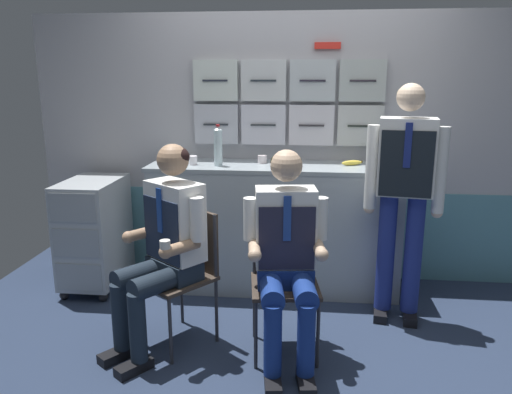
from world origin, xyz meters
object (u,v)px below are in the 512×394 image
paper_cup_blue (193,160)px  folding_chair_right (284,267)px  service_trolley (94,231)px  crew_member_left (165,240)px  water_bottle_blue_cap (218,146)px  folding_chair_left (187,261)px  crew_member_standing (404,186)px  snack_banana (352,163)px  crew_member_right (286,249)px

paper_cup_blue → folding_chair_right: bearing=-48.0°
service_trolley → paper_cup_blue: 0.98m
crew_member_left → paper_cup_blue: size_ratio=18.60×
water_bottle_blue_cap → folding_chair_left: bearing=-95.2°
folding_chair_right → service_trolley: bearing=154.5°
crew_member_left → water_bottle_blue_cap: bearing=79.4°
crew_member_standing → snack_banana: (-0.31, 0.48, 0.07)m
service_trolley → crew_member_left: crew_member_left is taller
service_trolley → folding_chair_right: size_ratio=1.03×
folding_chair_left → crew_member_right: (0.64, -0.18, 0.17)m
snack_banana → water_bottle_blue_cap: bearing=-173.3°
folding_chair_left → folding_chair_right: 0.62m
snack_banana → folding_chair_left: bearing=-140.3°
folding_chair_left → folding_chair_right: size_ratio=1.00×
service_trolley → crew_member_standing: crew_member_standing is taller
crew_member_right → paper_cup_blue: crew_member_right is taller
crew_member_standing → water_bottle_blue_cap: 1.38m
service_trolley → folding_chair_left: size_ratio=1.03×
crew_member_right → crew_member_left: bearing=175.5°
water_bottle_blue_cap → paper_cup_blue: water_bottle_blue_cap is taller
water_bottle_blue_cap → snack_banana: 1.03m
folding_chair_right → water_bottle_blue_cap: water_bottle_blue_cap is taller
folding_chair_right → water_bottle_blue_cap: size_ratio=2.70×
folding_chair_right → crew_member_standing: bearing=29.6°
water_bottle_blue_cap → paper_cup_blue: 0.23m
snack_banana → folding_chair_right: bearing=-116.8°
crew_member_left → crew_member_right: size_ratio=1.01×
crew_member_left → folding_chair_right: crew_member_left is taller
folding_chair_right → paper_cup_blue: paper_cup_blue is taller
folding_chair_right → paper_cup_blue: bearing=132.0°
paper_cup_blue → crew_member_right: bearing=-52.2°
crew_member_left → water_bottle_blue_cap: (0.17, 0.91, 0.44)m
paper_cup_blue → snack_banana: paper_cup_blue is taller
service_trolley → water_bottle_blue_cap: (1.00, 0.07, 0.68)m
service_trolley → snack_banana: bearing=5.4°
crew_member_left → snack_banana: crew_member_left is taller
folding_chair_left → crew_member_left: (-0.10, -0.13, 0.18)m
snack_banana → paper_cup_blue: bearing=-175.4°
snack_banana → crew_member_right: bearing=-112.4°
folding_chair_left → crew_member_left: bearing=-127.8°
folding_chair_left → folding_chair_right: bearing=-2.3°
crew_member_standing → crew_member_right: bearing=-141.5°
service_trolley → crew_member_right: (1.56, -0.89, 0.22)m
paper_cup_blue → water_bottle_blue_cap: bearing=-5.7°
crew_member_right → water_bottle_blue_cap: 1.21m
crew_member_left → paper_cup_blue: crew_member_left is taller
folding_chair_left → paper_cup_blue: bearing=99.1°
water_bottle_blue_cap → snack_banana: (1.01, 0.12, -0.13)m
crew_member_left → crew_member_standing: (1.49, 0.54, 0.25)m
service_trolley → crew_member_standing: (2.32, -0.29, 0.48)m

